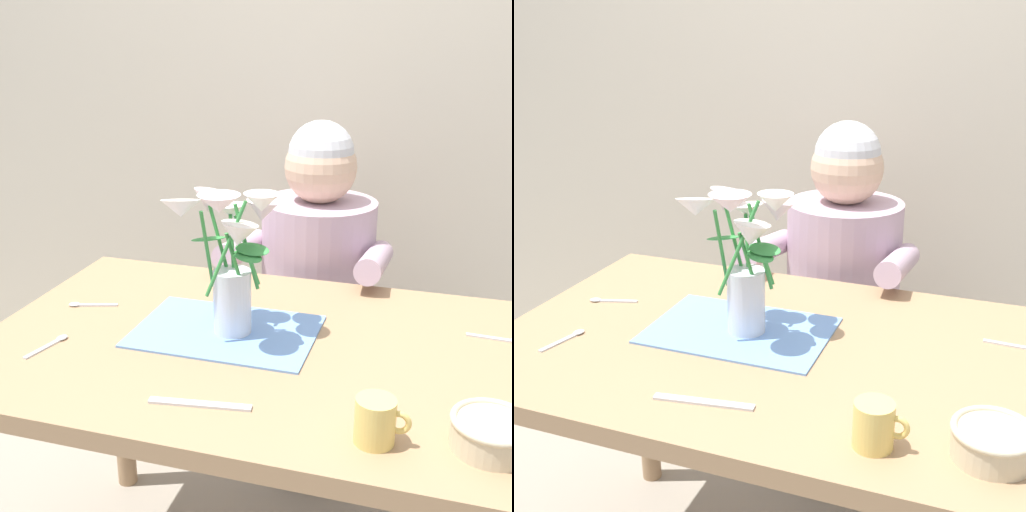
# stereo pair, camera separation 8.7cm
# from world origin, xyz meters

# --- Properties ---
(wood_panel_backdrop) EXTENTS (4.00, 0.10, 2.50)m
(wood_panel_backdrop) POSITION_xyz_m (0.00, 1.05, 1.25)
(wood_panel_backdrop) COLOR beige
(wood_panel_backdrop) RESTS_ON ground_plane
(dining_table) EXTENTS (1.20, 0.80, 0.74)m
(dining_table) POSITION_xyz_m (0.00, 0.00, 0.64)
(dining_table) COLOR #9E7A56
(dining_table) RESTS_ON ground_plane
(seated_person) EXTENTS (0.45, 0.47, 1.14)m
(seated_person) POSITION_xyz_m (-0.00, 0.62, 0.56)
(seated_person) COLOR #4C4C56
(seated_person) RESTS_ON ground_plane
(striped_placemat) EXTENTS (0.40, 0.28, 0.00)m
(striped_placemat) POSITION_xyz_m (-0.08, 0.03, 0.74)
(striped_placemat) COLOR #6B93D1
(striped_placemat) RESTS_ON dining_table
(flower_vase) EXTENTS (0.26, 0.25, 0.34)m
(flower_vase) POSITION_xyz_m (-0.07, 0.03, 0.94)
(flower_vase) COLOR silver
(flower_vase) RESTS_ON dining_table
(ceramic_bowl) EXTENTS (0.14, 0.14, 0.06)m
(ceramic_bowl) POSITION_xyz_m (0.47, -0.25, 0.77)
(ceramic_bowl) COLOR beige
(ceramic_bowl) RESTS_ON dining_table
(dinner_knife) EXTENTS (0.19, 0.05, 0.00)m
(dinner_knife) POSITION_xyz_m (-0.03, -0.27, 0.74)
(dinner_knife) COLOR silver
(dinner_knife) RESTS_ON dining_table
(ceramic_mug) EXTENTS (0.09, 0.07, 0.08)m
(ceramic_mug) POSITION_xyz_m (0.29, -0.29, 0.78)
(ceramic_mug) COLOR #E5C666
(ceramic_mug) RESTS_ON dining_table
(spoon_0) EXTENTS (0.04, 0.12, 0.01)m
(spoon_0) POSITION_xyz_m (-0.42, -0.14, 0.74)
(spoon_0) COLOR silver
(spoon_0) RESTS_ON dining_table
(spoon_1) EXTENTS (0.12, 0.02, 0.01)m
(spoon_1) POSITION_xyz_m (0.51, 0.17, 0.74)
(spoon_1) COLOR silver
(spoon_1) RESTS_ON dining_table
(spoon_2) EXTENTS (0.12, 0.05, 0.01)m
(spoon_2) POSITION_xyz_m (-0.46, 0.07, 0.74)
(spoon_2) COLOR silver
(spoon_2) RESTS_ON dining_table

